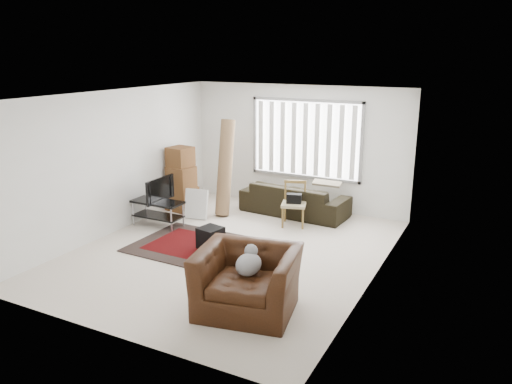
% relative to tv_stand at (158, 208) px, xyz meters
% --- Properties ---
extents(room, '(6.00, 6.02, 2.71)m').
position_rel_tv_stand_xyz_m(room, '(1.98, 0.01, 1.38)').
color(room, beige).
rests_on(room, ground).
extents(persian_rug, '(2.61, 1.78, 0.02)m').
position_rel_tv_stand_xyz_m(persian_rug, '(1.49, -0.60, -0.36)').
color(persian_rug, black).
rests_on(persian_rug, ground).
extents(tv_stand, '(1.04, 0.47, 0.52)m').
position_rel_tv_stand_xyz_m(tv_stand, '(0.00, 0.00, 0.00)').
color(tv_stand, black).
rests_on(tv_stand, ground).
extents(tv, '(0.11, 0.84, 0.48)m').
position_rel_tv_stand_xyz_m(tv, '(0.00, 0.00, 0.39)').
color(tv, black).
rests_on(tv, tv_stand).
extents(subwoofer, '(0.44, 0.44, 0.38)m').
position_rel_tv_stand_xyz_m(subwoofer, '(1.58, -0.56, -0.17)').
color(subwoofer, black).
rests_on(subwoofer, persian_rug).
extents(moving_boxes, '(0.63, 0.59, 1.40)m').
position_rel_tv_stand_xyz_m(moving_boxes, '(-0.19, 1.09, 0.28)').
color(moving_boxes, brown).
rests_on(moving_boxes, ground).
extents(white_flatpack, '(0.51, 0.28, 0.62)m').
position_rel_tv_stand_xyz_m(white_flatpack, '(0.42, 0.75, -0.06)').
color(white_flatpack, silver).
rests_on(white_flatpack, ground).
extents(rolled_rug, '(0.39, 0.75, 2.03)m').
position_rel_tv_stand_xyz_m(rolled_rug, '(0.79, 1.31, 0.64)').
color(rolled_rug, brown).
rests_on(rolled_rug, ground).
extents(sofa, '(2.35, 1.16, 0.88)m').
position_rel_tv_stand_xyz_m(sofa, '(2.13, 1.95, 0.06)').
color(sofa, black).
rests_on(sofa, ground).
extents(side_chair, '(0.59, 0.59, 0.88)m').
position_rel_tv_stand_xyz_m(side_chair, '(2.40, 1.28, 0.11)').
color(side_chair, '#958862').
rests_on(side_chair, ground).
extents(armchair, '(1.51, 1.38, 0.98)m').
position_rel_tv_stand_xyz_m(armchair, '(3.18, -2.17, 0.12)').
color(armchair, '#35190A').
rests_on(armchair, ground).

